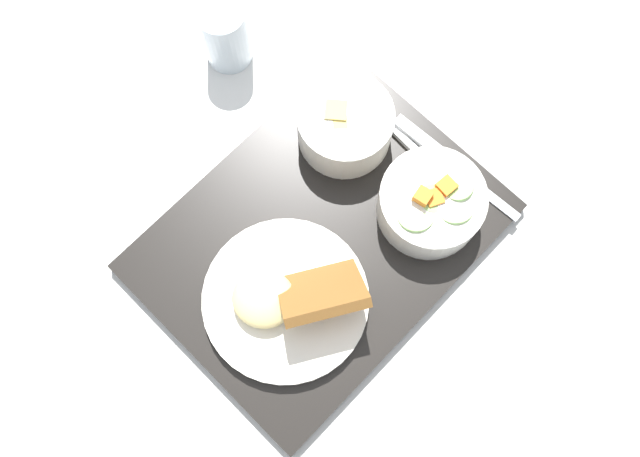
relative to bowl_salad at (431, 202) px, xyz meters
name	(u,v)px	position (x,y,z in m)	size (l,w,h in m)	color
ground_plane	(320,239)	(0.10, -0.09, -0.05)	(4.00, 4.00, 0.00)	silver
serving_tray	(320,237)	(0.10, -0.09, -0.04)	(0.45, 0.36, 0.02)	black
bowl_salad	(431,202)	(0.00, 0.00, 0.00)	(0.13, 0.13, 0.07)	silver
bowl_soup	(345,124)	(-0.02, -0.14, 0.00)	(0.12, 0.12, 0.06)	silver
plate_main	(287,299)	(0.19, -0.07, -0.01)	(0.20, 0.20, 0.09)	silver
knife	(430,148)	(-0.07, -0.04, -0.03)	(0.03, 0.19, 0.01)	silver
spoon	(426,161)	(-0.05, -0.04, -0.03)	(0.05, 0.16, 0.01)	silver
glass_water	(226,37)	(-0.03, -0.34, -0.01)	(0.06, 0.06, 0.10)	silver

